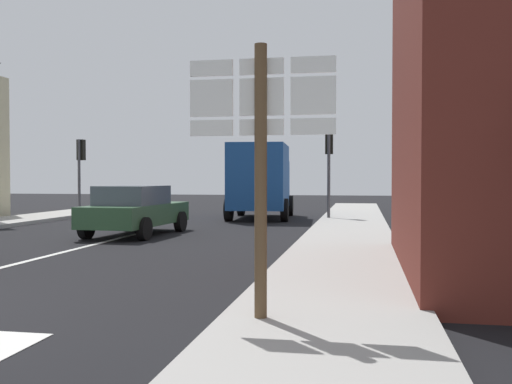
% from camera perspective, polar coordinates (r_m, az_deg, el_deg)
% --- Properties ---
extents(ground_plane, '(80.00, 80.00, 0.00)m').
position_cam_1_polar(ground_plane, '(17.11, -12.77, -4.34)').
color(ground_plane, black).
extents(sidewalk_right, '(2.44, 44.00, 0.14)m').
position_cam_1_polar(sidewalk_right, '(13.74, 8.85, -5.45)').
color(sidewalk_right, '#9E9B96').
rests_on(sidewalk_right, ground).
extents(lane_centre_stripe, '(0.16, 12.00, 0.01)m').
position_cam_1_polar(lane_centre_stripe, '(13.55, -19.49, -5.88)').
color(lane_centre_stripe, silver).
rests_on(lane_centre_stripe, ground).
extents(sedan_far, '(2.16, 4.29, 1.47)m').
position_cam_1_polar(sedan_far, '(17.47, -11.84, -1.72)').
color(sedan_far, '#2D5133').
rests_on(sedan_far, ground).
extents(delivery_truck, '(2.75, 5.13, 3.05)m').
position_cam_1_polar(delivery_truck, '(23.96, 0.46, 1.29)').
color(delivery_truck, '#19478C').
rests_on(delivery_truck, ground).
extents(route_sign_post, '(1.66, 0.14, 3.20)m').
position_cam_1_polar(route_sign_post, '(6.47, 0.50, 4.00)').
color(route_sign_post, brown).
rests_on(route_sign_post, ground).
extents(traffic_light_far_right, '(0.30, 0.49, 3.54)m').
position_cam_1_polar(traffic_light_far_right, '(22.95, 7.23, 3.69)').
color(traffic_light_far_right, '#47474C').
rests_on(traffic_light_far_right, ground).
extents(traffic_light_far_left, '(0.30, 0.49, 3.37)m').
position_cam_1_polar(traffic_light_far_left, '(26.42, -16.93, 3.08)').
color(traffic_light_far_left, '#47474C').
rests_on(traffic_light_far_left, ground).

